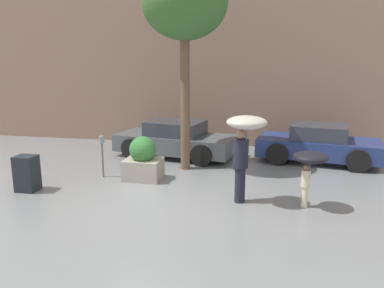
{
  "coord_description": "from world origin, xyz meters",
  "views": [
    {
      "loc": [
        2.59,
        -7.82,
        3.17
      ],
      "look_at": [
        0.69,
        1.6,
        1.05
      ],
      "focal_mm": 35.0,
      "sensor_mm": 36.0,
      "label": 1
    }
  ],
  "objects_px": {
    "person_adult": "(244,138)",
    "parked_car_far": "(318,144)",
    "planter_box": "(143,160)",
    "parked_car_near": "(176,140)",
    "newspaper_box": "(27,173)",
    "street_tree": "(185,5)",
    "person_child": "(310,162)",
    "parking_meter": "(102,148)"
  },
  "relations": [
    {
      "from": "person_adult",
      "to": "newspaper_box",
      "type": "bearing_deg",
      "value": -137.41
    },
    {
      "from": "person_child",
      "to": "parked_car_near",
      "type": "xyz_separation_m",
      "value": [
        -3.95,
        3.96,
        -0.49
      ]
    },
    {
      "from": "person_child",
      "to": "newspaper_box",
      "type": "relative_size",
      "value": 1.43
    },
    {
      "from": "person_child",
      "to": "parked_car_far",
      "type": "xyz_separation_m",
      "value": [
        0.7,
        4.18,
        -0.49
      ]
    },
    {
      "from": "person_child",
      "to": "parked_car_near",
      "type": "relative_size",
      "value": 0.3
    },
    {
      "from": "planter_box",
      "to": "parked_car_far",
      "type": "distance_m",
      "value": 5.71
    },
    {
      "from": "planter_box",
      "to": "person_child",
      "type": "bearing_deg",
      "value": -17.01
    },
    {
      "from": "person_child",
      "to": "parking_meter",
      "type": "height_order",
      "value": "person_child"
    },
    {
      "from": "person_child",
      "to": "newspaper_box",
      "type": "distance_m",
      "value": 6.78
    },
    {
      "from": "street_tree",
      "to": "newspaper_box",
      "type": "xyz_separation_m",
      "value": [
        -3.44,
        -2.72,
        -4.25
      ]
    },
    {
      "from": "street_tree",
      "to": "planter_box",
      "type": "bearing_deg",
      "value": -125.93
    },
    {
      "from": "person_child",
      "to": "parked_car_near",
      "type": "height_order",
      "value": "person_child"
    },
    {
      "from": "person_adult",
      "to": "street_tree",
      "type": "relative_size",
      "value": 0.35
    },
    {
      "from": "parked_car_far",
      "to": "parking_meter",
      "type": "bearing_deg",
      "value": 124.61
    },
    {
      "from": "person_child",
      "to": "planter_box",
      "type": "bearing_deg",
      "value": -148.11
    },
    {
      "from": "person_adult",
      "to": "parking_meter",
      "type": "relative_size",
      "value": 1.72
    },
    {
      "from": "person_adult",
      "to": "person_child",
      "type": "relative_size",
      "value": 1.57
    },
    {
      "from": "street_tree",
      "to": "newspaper_box",
      "type": "distance_m",
      "value": 6.11
    },
    {
      "from": "newspaper_box",
      "to": "street_tree",
      "type": "bearing_deg",
      "value": 38.28
    },
    {
      "from": "person_adult",
      "to": "newspaper_box",
      "type": "xyz_separation_m",
      "value": [
        -5.34,
        -0.21,
        -1.07
      ]
    },
    {
      "from": "parked_car_near",
      "to": "street_tree",
      "type": "distance_m",
      "value": 4.41
    },
    {
      "from": "parked_car_near",
      "to": "street_tree",
      "type": "bearing_deg",
      "value": -145.49
    },
    {
      "from": "person_child",
      "to": "newspaper_box",
      "type": "xyz_separation_m",
      "value": [
        -6.75,
        -0.18,
        -0.61
      ]
    },
    {
      "from": "newspaper_box",
      "to": "planter_box",
      "type": "bearing_deg",
      "value": 30.04
    },
    {
      "from": "planter_box",
      "to": "person_adult",
      "type": "relative_size",
      "value": 0.59
    },
    {
      "from": "person_adult",
      "to": "street_tree",
      "type": "distance_m",
      "value": 4.47
    },
    {
      "from": "parking_meter",
      "to": "planter_box",
      "type": "bearing_deg",
      "value": 1.41
    },
    {
      "from": "parked_car_near",
      "to": "street_tree",
      "type": "xyz_separation_m",
      "value": [
        0.64,
        -1.42,
        4.12
      ]
    },
    {
      "from": "person_adult",
      "to": "parked_car_far",
      "type": "bearing_deg",
      "value": 103.3
    },
    {
      "from": "planter_box",
      "to": "parking_meter",
      "type": "bearing_deg",
      "value": -178.59
    },
    {
      "from": "parked_car_near",
      "to": "parking_meter",
      "type": "height_order",
      "value": "parked_car_near"
    },
    {
      "from": "planter_box",
      "to": "parked_car_far",
      "type": "relative_size",
      "value": 0.3
    },
    {
      "from": "planter_box",
      "to": "person_child",
      "type": "relative_size",
      "value": 0.93
    },
    {
      "from": "parking_meter",
      "to": "person_child",
      "type": "bearing_deg",
      "value": -13.18
    },
    {
      "from": "parked_car_near",
      "to": "newspaper_box",
      "type": "height_order",
      "value": "parked_car_near"
    },
    {
      "from": "parked_car_far",
      "to": "street_tree",
      "type": "height_order",
      "value": "street_tree"
    },
    {
      "from": "person_adult",
      "to": "street_tree",
      "type": "xyz_separation_m",
      "value": [
        -1.89,
        2.51,
        3.18
      ]
    },
    {
      "from": "parked_car_near",
      "to": "person_child",
      "type": "bearing_deg",
      "value": -124.91
    },
    {
      "from": "person_adult",
      "to": "newspaper_box",
      "type": "height_order",
      "value": "person_adult"
    },
    {
      "from": "planter_box",
      "to": "street_tree",
      "type": "xyz_separation_m",
      "value": [
        0.91,
        1.25,
        4.16
      ]
    },
    {
      "from": "person_adult",
      "to": "parked_car_far",
      "type": "xyz_separation_m",
      "value": [
        2.12,
        4.15,
        -0.95
      ]
    },
    {
      "from": "parked_car_near",
      "to": "parked_car_far",
      "type": "bearing_deg",
      "value": -77.06
    }
  ]
}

